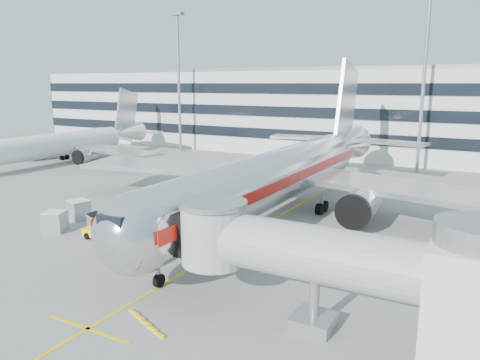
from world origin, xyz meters
The scene contains 15 objects.
ground centered at (0.00, 0.00, 0.00)m, with size 180.00×180.00×0.00m, color gray.
lead_in_line centered at (0.00, 10.00, 0.01)m, with size 0.25×70.00×0.01m, color yellow.
stop_bar centered at (0.00, -14.00, 0.01)m, with size 6.00×0.25×0.01m, color yellow.
main_jet centered at (0.00, 11.72, 4.23)m, with size 50.95×48.70×16.06m.
jet_bridge centered at (12.18, -8.00, 3.87)m, with size 17.80×4.50×7.00m.
terminal centered at (0.00, 57.95, 7.80)m, with size 150.00×24.25×15.60m.
light_mast_west centered at (-35.00, 42.00, 14.88)m, with size 2.40×1.20×25.45m.
light_mast_centre centered at (8.00, 42.00, 14.88)m, with size 2.40×1.20×25.45m.
second_jet centered at (-44.35, 22.80, 3.18)m, with size 38.21×36.52×12.04m.
belt_loader centered at (-9.69, -2.75, 0.62)m, with size 4.62×1.76×2.20m.
baggage_tug centered at (-8.07, -1.33, 0.85)m, with size 2.63×1.72×1.95m.
cargo_container_left centered at (-15.35, -3.36, 0.92)m, with size 2.26×2.26×1.84m.
cargo_container_right centered at (-11.05, -2.10, 0.95)m, with size 2.27×2.27×1.89m.
cargo_container_front centered at (-16.54, 0.45, 0.93)m, with size 2.15×2.15×1.86m.
ramp_worker centered at (-7.86, 1.48, 0.88)m, with size 0.64×0.42×1.76m, color #8FE317.
Camera 1 is at (18.28, -30.01, 12.90)m, focal length 35.00 mm.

